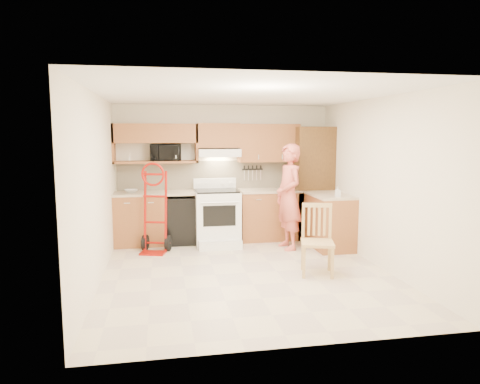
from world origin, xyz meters
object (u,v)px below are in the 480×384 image
object	(u,v)px
person	(289,197)
hand_truck	(154,212)
microwave	(166,152)
range	(217,213)
dining_chair	(317,240)

from	to	relation	value
person	hand_truck	xyz separation A→B (m)	(-2.27, 0.14, -0.23)
person	hand_truck	distance (m)	2.29
microwave	range	xyz separation A→B (m)	(0.89, -0.38, -1.06)
range	hand_truck	size ratio (longest dim) A/B	0.85
dining_chair	range	bearing A→B (deg)	136.41
hand_truck	microwave	bearing A→B (deg)	89.48
dining_chair	hand_truck	bearing A→B (deg)	160.57
range	person	world-z (taller)	person
person	dining_chair	distance (m)	1.50
microwave	dining_chair	bearing A→B (deg)	-47.92
person	hand_truck	bearing A→B (deg)	-101.52
range	hand_truck	bearing A→B (deg)	-162.06
microwave	person	world-z (taller)	person
range	hand_truck	world-z (taller)	hand_truck
person	range	bearing A→B (deg)	-121.23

